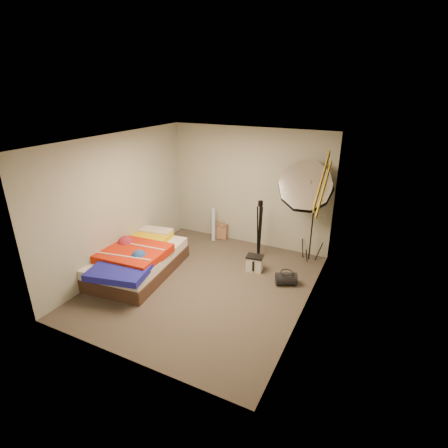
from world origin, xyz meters
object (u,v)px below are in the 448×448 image
Objects in this scene: tote_bag at (220,231)px; camera_tripod at (260,225)px; duffel_bag at (286,279)px; camera_case at (255,264)px; bed at (135,259)px; wrapping_roll at (214,224)px; photo_umbrella at (306,187)px.

camera_tripod is at bearing -25.49° from tote_bag.
camera_case is at bearing 136.58° from duffel_bag.
tote_bag is 2.20m from bed.
camera_tripod is (-0.81, 0.77, 0.58)m from duffel_bag.
camera_tripod is (1.83, 1.60, 0.41)m from bed.
camera_case is (1.35, -0.90, -0.23)m from wrapping_roll.
tote_bag is 2.36m from photo_umbrella.
camera_case is at bearing -76.16° from camera_tripod.
camera_tripod reaches higher than camera_case.
photo_umbrella reaches higher than tote_bag.
camera_case is 0.13× the size of bed.
photo_umbrella is at bearing -10.66° from tote_bag.
duffel_bag is (2.03, -1.11, -0.26)m from wrapping_roll.
camera_case is at bearing -41.79° from tote_bag.
bed is at bearing -138.83° from camera_tripod.
photo_umbrella reaches higher than duffel_bag.
camera_tripod reaches higher than tote_bag.
tote_bag is 0.16× the size of bed.
photo_umbrella reaches higher than camera_tripod.
tote_bag is 0.26m from wrapping_roll.
tote_bag is 0.29× the size of camera_tripod.
tote_bag is 2.31m from duffel_bag.
bed is 1.02× the size of photo_umbrella.
duffel_bag is 1.71m from photo_umbrella.
duffel_bag is at bearing -88.78° from photo_umbrella.
wrapping_roll is at bearing 164.35° from camera_tripod.
tote_bag is at bearing 71.43° from bed.
tote_bag is 0.96× the size of duffel_bag.
tote_bag is 0.16× the size of photo_umbrella.
wrapping_roll is 0.61× the size of camera_tripod.
camera_case is 2.23m from bed.
duffel_bag is 2.77m from bed.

